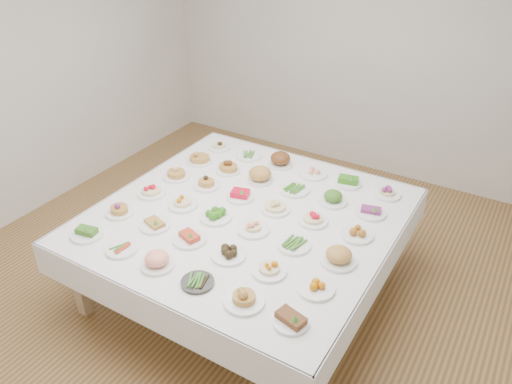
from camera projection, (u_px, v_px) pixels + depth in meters
The scene contains 38 objects.
room_envelope at pixel (240, 76), 3.61m from camera, with size 5.02×5.02×2.81m.
display_table at pixel (246, 221), 4.05m from camera, with size 2.31×2.31×0.75m.
dish_0 at pixel (87, 231), 3.74m from camera, with size 0.24×0.24×0.11m.
dish_1 at pixel (122, 248), 3.60m from camera, with size 0.23×0.23×0.05m.
dish_2 at pixel (157, 259), 3.43m from camera, with size 0.24×0.24×0.13m.
dish_3 at pixel (197, 282), 3.29m from camera, with size 0.22×0.22×0.05m.
dish_4 at pixel (244, 294), 3.12m from camera, with size 0.26×0.26×0.15m.
dish_5 at pixel (291, 318), 2.98m from camera, with size 0.22×0.22×0.10m.
dish_6 at pixel (119, 208), 3.99m from camera, with size 0.22×0.22×0.12m.
dish_7 at pixel (155, 222), 3.84m from camera, with size 0.24×0.24×0.11m.
dish_8 at pixel (189, 237), 3.69m from camera, with size 0.25×0.25×0.10m.
dish_9 at pixel (229, 252), 3.53m from camera, with size 0.25×0.25×0.10m.
dish_10 at pixel (269, 267), 3.38m from camera, with size 0.24×0.24×0.11m.
dish_11 at pixel (316, 285), 3.23m from camera, with size 0.25×0.25×0.09m.
dish_12 at pixel (151, 188), 4.24m from camera, with size 0.24×0.24×0.13m.
dish_13 at pixel (182, 200), 4.08m from camera, with size 0.24×0.24×0.13m.
dish_14 at pixel (216, 213), 3.94m from camera, with size 0.26×0.26×0.11m.
dish_15 at pixel (253, 225), 3.79m from camera, with size 0.25×0.25×0.12m.
dish_16 at pixel (294, 243), 3.64m from camera, with size 0.25×0.25×0.06m.
dish_17 at pixel (339, 254), 3.46m from camera, with size 0.26×0.26×0.15m.
dish_18 at pixel (176, 172), 4.49m from camera, with size 0.24×0.24×0.13m.
dish_19 at pixel (206, 182), 4.35m from camera, with size 0.23×0.23×0.12m.
dish_20 at pixel (240, 194), 4.20m from camera, with size 0.24×0.24×0.11m.
dish_21 at pixel (275, 204), 4.03m from camera, with size 0.24×0.24×0.13m.
dish_22 at pixel (313, 216), 3.89m from camera, with size 0.23×0.23×0.12m.
dish_23 at pixel (357, 232), 3.74m from camera, with size 0.24×0.24×0.10m.
dish_24 at pixel (199, 156), 4.73m from camera, with size 0.26×0.25×0.15m.
dish_25 at pixel (228, 166), 4.58m from camera, with size 0.22×0.22×0.13m.
dish_26 at pixel (260, 174), 4.43m from camera, with size 0.24×0.24×0.14m.
dish_27 at pixel (294, 189), 4.30m from camera, with size 0.26×0.26×0.06m.
dish_28 at pixel (333, 196), 4.13m from camera, with size 0.24×0.24×0.14m.
dish_29 at pixel (371, 209), 3.99m from camera, with size 0.25×0.25×0.11m.
dish_30 at pixel (219, 145), 5.00m from camera, with size 0.22×0.22×0.11m.
dish_31 at pixel (249, 155), 4.85m from camera, with size 0.25×0.25×0.05m.
dish_32 at pixel (280, 160), 4.68m from camera, with size 0.23×0.23×0.14m.
dish_33 at pixel (313, 171), 4.54m from camera, with size 0.26×0.26×0.10m.
dish_34 at pixel (348, 180), 4.39m from camera, with size 0.24×0.24×0.11m.
dish_35 at pixel (387, 190), 4.22m from camera, with size 0.24×0.24×0.13m.
Camera 1 is at (1.92, -2.95, 2.99)m, focal length 35.00 mm.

